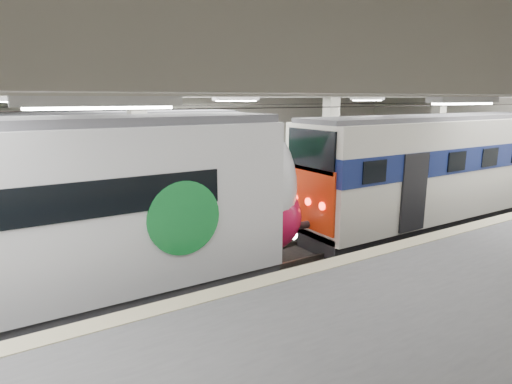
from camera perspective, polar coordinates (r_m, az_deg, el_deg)
station_hall at (r=11.33m, az=6.72°, el=3.53°), size 36.00×24.00×5.75m
modern_emu at (r=10.92m, az=-24.00°, el=-3.18°), size 14.21×2.93×4.56m
older_rer at (r=18.50m, az=23.04°, el=3.02°), size 13.08×2.89×4.33m
far_train at (r=16.25m, az=-27.42°, el=1.65°), size 14.29×3.54×4.52m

